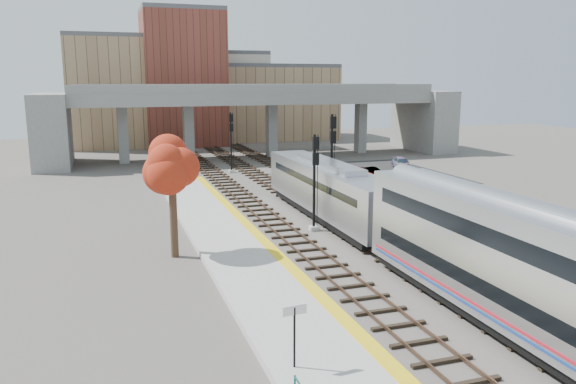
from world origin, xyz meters
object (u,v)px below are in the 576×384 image
object	(u,v)px
coach	(573,291)
car_c	(402,163)
tree	(172,169)
car_a	(362,173)
car_b	(372,173)
signal_mast_mid	(332,160)
locomotive	(328,189)
signal_mast_near	(314,185)
signal_mast_far	(231,144)

from	to	relation	value
coach	car_c	world-z (taller)	coach
tree	car_a	bearing A→B (deg)	43.07
car_b	car_c	size ratio (longest dim) A/B	0.82
coach	signal_mast_mid	size ratio (longest dim) A/B	3.37
signal_mast_mid	car_b	bearing A→B (deg)	49.29
locomotive	coach	distance (m)	22.61
coach	tree	bearing A→B (deg)	124.60
coach	tree	world-z (taller)	tree
signal_mast_mid	car_a	size ratio (longest dim) A/B	2.12
locomotive	signal_mast_near	size ratio (longest dim) A/B	2.90
signal_mast_near	signal_mast_mid	distance (m)	7.97
coach	signal_mast_mid	xyz separation A→B (m)	(2.00, 26.76, 0.95)
coach	car_b	xyz separation A→B (m)	(11.00, 37.22, -2.20)
coach	signal_mast_far	bearing A→B (deg)	92.65
signal_mast_far	car_c	xyz separation A→B (m)	(19.24, -3.33, -2.55)
signal_mast_mid	car_b	xyz separation A→B (m)	(9.00, 10.46, -3.15)
tree	car_c	distance (m)	38.44
signal_mast_far	car_c	world-z (taller)	signal_mast_far
signal_mast_mid	tree	xyz separation A→B (m)	(-13.83, -9.61, 1.42)
locomotive	signal_mast_mid	distance (m)	4.84
signal_mast_near	car_a	size ratio (longest dim) A/B	1.88
signal_mast_near	car_c	bearing A→B (deg)	48.90
signal_mast_near	tree	bearing A→B (deg)	-163.96
locomotive	car_c	distance (m)	25.94
locomotive	car_a	world-z (taller)	locomotive
coach	locomotive	bearing A→B (deg)	90.00
locomotive	coach	bearing A→B (deg)	-90.00
tree	car_c	size ratio (longest dim) A/B	1.69
signal_mast_near	car_a	distance (m)	21.40
tree	signal_mast_near	bearing A→B (deg)	16.04
car_c	car_b	bearing A→B (deg)	-125.75
tree	signal_mast_mid	bearing A→B (deg)	34.79
coach	car_a	bearing A→B (deg)	75.18
signal_mast_far	tree	size ratio (longest dim) A/B	0.95
locomotive	signal_mast_near	world-z (taller)	signal_mast_near
coach	car_c	size ratio (longest dim) A/B	6.07
signal_mast_mid	car_c	bearing A→B (deg)	45.20
car_a	car_b	bearing A→B (deg)	-30.65
signal_mast_near	car_a	world-z (taller)	signal_mast_near
tree	car_c	bearing A→B (deg)	40.63
signal_mast_mid	car_a	xyz separation A→B (m)	(7.91, 10.72, -3.11)
locomotive	signal_mast_near	distance (m)	3.50
car_b	car_c	bearing A→B (deg)	20.11
car_b	tree	bearing A→B (deg)	-156.50
signal_mast_mid	tree	bearing A→B (deg)	-145.21
signal_mast_mid	signal_mast_far	xyz separation A→B (m)	(-4.10, 18.58, -0.55)
locomotive	signal_mast_near	xyz separation A→B (m)	(-2.10, -2.66, 0.88)
locomotive	signal_mast_near	bearing A→B (deg)	-128.32
signal_mast_near	car_c	xyz separation A→B (m)	(19.24, 22.06, -2.52)
coach	signal_mast_near	size ratio (longest dim) A/B	3.81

